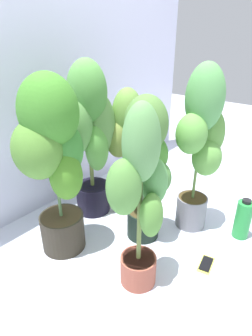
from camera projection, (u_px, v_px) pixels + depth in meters
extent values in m
plane|color=silver|center=(150.00, 244.00, 1.71)|extent=(8.00, 8.00, 0.00)
cube|color=silver|center=(43.00, 60.00, 1.76)|extent=(3.20, 0.01, 2.00)
cylinder|color=black|center=(93.00, 197.00, 2.00)|extent=(0.23, 0.23, 0.20)
cylinder|color=#3C301B|center=(93.00, 186.00, 1.96)|extent=(0.21, 0.21, 0.02)
cylinder|color=olive|center=(90.00, 136.00, 1.80)|extent=(0.03, 0.03, 0.72)
ellipsoid|color=#529343|center=(87.00, 92.00, 1.68)|extent=(0.32, 0.32, 0.39)
ellipsoid|color=#5F984D|center=(77.00, 125.00, 1.71)|extent=(0.28, 0.28, 0.36)
ellipsoid|color=#63934E|center=(100.00, 125.00, 1.82)|extent=(0.28, 0.28, 0.40)
ellipsoid|color=#589B42|center=(97.00, 148.00, 1.81)|extent=(0.19, 0.17, 0.32)
cylinder|color=#9B4C3A|center=(138.00, 269.00, 1.44)|extent=(0.18, 0.18, 0.15)
cylinder|color=#3B2F22|center=(138.00, 259.00, 1.41)|extent=(0.17, 0.17, 0.02)
cylinder|color=olive|center=(140.00, 199.00, 1.25)|extent=(0.02, 0.02, 0.69)
ellipsoid|color=#588E4E|center=(141.00, 144.00, 1.14)|extent=(0.21, 0.21, 0.35)
ellipsoid|color=#528A3D|center=(124.00, 188.00, 1.18)|extent=(0.21, 0.20, 0.26)
ellipsoid|color=#4F8E48|center=(154.00, 182.00, 1.28)|extent=(0.15, 0.15, 0.24)
ellipsoid|color=#538C39|center=(151.00, 215.00, 1.26)|extent=(0.13, 0.13, 0.23)
cylinder|color=#945338|center=(127.00, 192.00, 2.12)|extent=(0.21, 0.21, 0.16)
cylinder|color=#3B2D1B|center=(127.00, 183.00, 2.09)|extent=(0.20, 0.20, 0.02)
cylinder|color=#5C843D|center=(127.00, 146.00, 1.96)|extent=(0.02, 0.02, 0.58)
ellipsoid|color=#618D3C|center=(127.00, 115.00, 1.86)|extent=(0.30, 0.30, 0.36)
ellipsoid|color=olive|center=(119.00, 139.00, 1.89)|extent=(0.25, 0.25, 0.26)
ellipsoid|color=#598D48|center=(136.00, 138.00, 1.97)|extent=(0.23, 0.23, 0.29)
ellipsoid|color=#58813C|center=(136.00, 156.00, 1.95)|extent=(0.11, 0.13, 0.23)
cylinder|color=#2D281D|center=(63.00, 231.00, 1.66)|extent=(0.25, 0.25, 0.22)
cylinder|color=#443521|center=(61.00, 217.00, 1.61)|extent=(0.23, 0.23, 0.02)
cylinder|color=#58804B|center=(54.00, 161.00, 1.46)|extent=(0.02, 0.02, 0.68)
ellipsoid|color=#3C7F28|center=(48.00, 111.00, 1.35)|extent=(0.39, 0.39, 0.37)
ellipsoid|color=#508330|center=(38.00, 150.00, 1.38)|extent=(0.29, 0.31, 0.31)
ellipsoid|color=#387E30|center=(64.00, 148.00, 1.47)|extent=(0.28, 0.28, 0.29)
ellipsoid|color=#458023|center=(66.00, 176.00, 1.46)|extent=(0.21, 0.21, 0.27)
cylinder|color=black|center=(143.00, 223.00, 1.76)|extent=(0.20, 0.20, 0.18)
cylinder|color=#3F331B|center=(143.00, 212.00, 1.72)|extent=(0.18, 0.18, 0.02)
cylinder|color=#597345|center=(145.00, 165.00, 1.58)|extent=(0.02, 0.02, 0.62)
ellipsoid|color=#4B7636|center=(146.00, 124.00, 1.48)|extent=(0.33, 0.33, 0.31)
ellipsoid|color=#3F8837|center=(136.00, 155.00, 1.52)|extent=(0.15, 0.17, 0.25)
ellipsoid|color=#427F2C|center=(153.00, 154.00, 1.59)|extent=(0.22, 0.23, 0.22)
ellipsoid|color=#47793B|center=(157.00, 178.00, 1.57)|extent=(0.22, 0.22, 0.20)
cylinder|color=slate|center=(191.00, 211.00, 1.85)|extent=(0.19, 0.19, 0.21)
cylinder|color=#3F3118|center=(193.00, 198.00, 1.81)|extent=(0.18, 0.18, 0.02)
cylinder|color=#5D7F3E|center=(199.00, 145.00, 1.65)|extent=(0.02, 0.02, 0.72)
ellipsoid|color=#52944E|center=(205.00, 98.00, 1.53)|extent=(0.23, 0.25, 0.38)
ellipsoid|color=#5B9C42|center=(191.00, 134.00, 1.56)|extent=(0.19, 0.18, 0.23)
ellipsoid|color=#548C3A|center=(210.00, 133.00, 1.66)|extent=(0.23, 0.23, 0.30)
ellipsoid|color=#5D9C43|center=(207.00, 158.00, 1.66)|extent=(0.23, 0.23, 0.23)
cube|color=#C9CB50|center=(206.00, 264.00, 1.56)|extent=(0.15, 0.09, 0.01)
cube|color=black|center=(206.00, 263.00, 1.56)|extent=(0.12, 0.08, 0.00)
cylinder|color=green|center=(243.00, 220.00, 1.73)|extent=(0.10, 0.10, 0.25)
cylinder|color=black|center=(247.00, 201.00, 1.67)|extent=(0.05, 0.05, 0.02)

